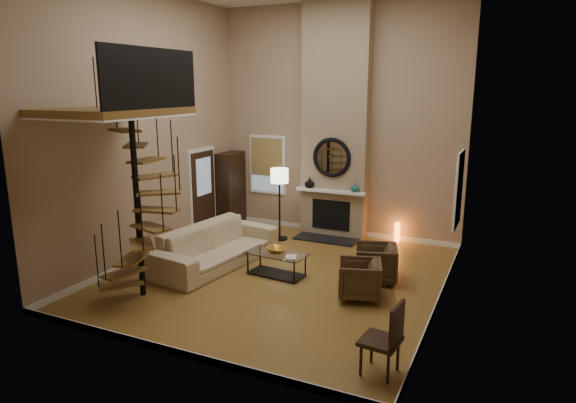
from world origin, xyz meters
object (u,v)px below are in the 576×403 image
at_px(hutch, 231,189).
at_px(side_chair, 387,337).
at_px(armchair_far, 363,279).
at_px(sofa, 216,246).
at_px(armchair_near, 380,263).
at_px(coffee_table, 276,261).
at_px(floor_lamp, 279,181).
at_px(accent_lamp, 397,232).

relative_size(hutch, side_chair, 1.94).
bearing_deg(armchair_far, sofa, -114.14).
distance_m(hutch, armchair_far, 5.56).
bearing_deg(sofa, armchair_far, -89.35).
bearing_deg(armchair_near, armchair_far, -19.29).
height_order(coffee_table, side_chair, side_chair).
xyz_separation_m(floor_lamp, side_chair, (3.75, -4.65, -0.89)).
xyz_separation_m(hutch, floor_lamp, (1.73, -0.65, 0.46)).
bearing_deg(armchair_far, hutch, -141.98).
relative_size(sofa, armchair_far, 3.98).
relative_size(hutch, coffee_table, 1.58).
xyz_separation_m(sofa, accent_lamp, (3.04, 3.02, -0.15)).
height_order(armchair_near, coffee_table, armchair_near).
distance_m(armchair_near, side_chair, 3.18).
height_order(accent_lamp, side_chair, side_chair).
xyz_separation_m(coffee_table, side_chair, (2.78, -2.51, 0.24)).
height_order(armchair_far, floor_lamp, floor_lamp).
distance_m(sofa, floor_lamp, 2.38).
xyz_separation_m(armchair_far, accent_lamp, (-0.20, 3.42, -0.10)).
height_order(armchair_near, floor_lamp, floor_lamp).
bearing_deg(accent_lamp, coffee_table, -118.42).
distance_m(armchair_far, floor_lamp, 3.91).
bearing_deg(sofa, floor_lamp, -3.89).
relative_size(coffee_table, floor_lamp, 0.71).
bearing_deg(coffee_table, armchair_near, 15.99).
xyz_separation_m(armchair_near, armchair_far, (-0.05, -0.91, 0.00)).
height_order(sofa, armchair_far, sofa).
relative_size(coffee_table, side_chair, 1.23).
height_order(armchair_near, armchair_far, armchair_near).
bearing_deg(armchair_far, accent_lamp, 166.11).
bearing_deg(sofa, armchair_near, -73.50).
xyz_separation_m(sofa, armchair_near, (3.28, 0.51, -0.04)).
height_order(hutch, sofa, hutch).
bearing_deg(accent_lamp, armchair_near, -84.50).
relative_size(floor_lamp, side_chair, 1.74).
distance_m(coffee_table, floor_lamp, 2.60).
xyz_separation_m(armchair_near, side_chair, (0.89, -3.05, 0.17)).
distance_m(armchair_far, coffee_table, 1.89).
distance_m(armchair_far, accent_lamp, 3.43).
bearing_deg(sofa, hutch, 32.82).
distance_m(sofa, accent_lamp, 4.29).
xyz_separation_m(hutch, side_chair, (5.48, -5.30, -0.42)).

